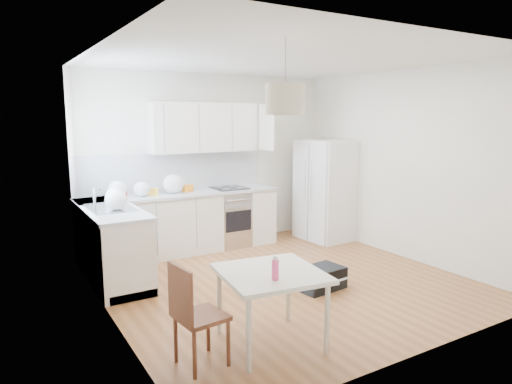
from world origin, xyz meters
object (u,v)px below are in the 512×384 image
Objects in this scene: refrigerator at (326,190)px; dining_table at (271,279)px; gym_bag at (320,278)px; dining_chair at (201,314)px.

refrigerator is 3.78m from dining_table.
dining_table is (-2.75, -2.58, -0.22)m from refrigerator.
dining_table is at bearing -152.83° from gym_bag.
dining_table is 1.75× the size of gym_bag.
gym_bag is at bearing 41.32° from dining_table.
dining_chair is at bearing -146.28° from refrigerator.
dining_chair is at bearing -163.12° from gym_bag.
gym_bag is at bearing -134.03° from refrigerator.
refrigerator reaches higher than dining_table.
dining_chair is 2.11m from gym_bag.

